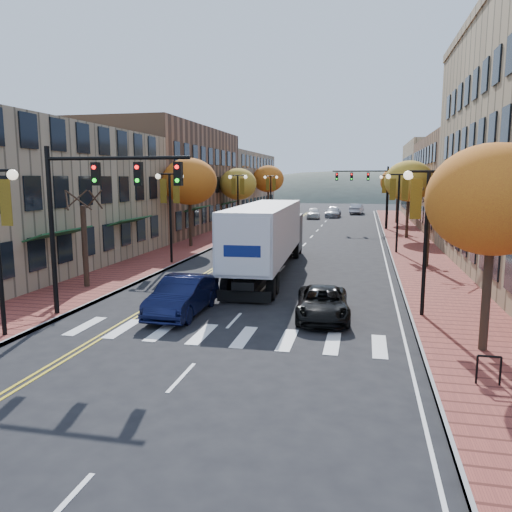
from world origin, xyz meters
The scene contains 30 objects.
ground centered at (0.00, 0.00, 0.00)m, with size 200.00×200.00×0.00m, color black.
sidewalk_left centered at (-9.00, 32.50, 0.07)m, with size 4.00×85.00×0.15m, color brown.
sidewalk_right centered at (9.00, 32.50, 0.07)m, with size 4.00×85.00×0.15m, color brown.
building_left_near centered at (-17.00, 13.00, 4.50)m, with size 12.00×22.00×9.00m, color #9E8966.
building_left_mid centered at (-17.00, 36.00, 5.50)m, with size 12.00×24.00×11.00m, color brown.
building_left_far centered at (-17.00, 61.00, 4.75)m, with size 12.00×26.00×9.50m, color #9E8966.
building_right_mid centered at (18.50, 42.00, 5.00)m, with size 15.00×24.00×10.00m, color brown.
building_right_far centered at (18.50, 64.00, 5.50)m, with size 15.00×20.00×11.00m, color #9E8966.
tree_left_a centered at (-9.00, 8.00, 2.25)m, with size 0.28×0.28×4.20m.
tree_left_b centered at (-9.00, 24.00, 5.45)m, with size 4.48×4.48×7.21m.
tree_left_c centered at (-9.00, 40.00, 5.05)m, with size 4.16×4.16×6.69m.
tree_left_d centered at (-9.00, 58.00, 5.60)m, with size 4.61×4.61×7.42m.
tree_right_a centered at (9.00, 2.00, 5.05)m, with size 4.16×4.16×6.69m.
tree_right_b centered at (9.00, 18.00, 2.25)m, with size 0.28×0.28×4.20m.
tree_right_c centered at (9.00, 34.00, 5.45)m, with size 4.48×4.48×7.21m.
tree_right_d centered at (9.00, 50.00, 5.29)m, with size 4.35×4.35×7.00m.
lamp_left_b centered at (-7.50, 16.00, 4.29)m, with size 1.96×0.36×6.05m.
lamp_left_c centered at (-7.50, 34.00, 4.29)m, with size 1.96×0.36×6.05m.
lamp_left_d centered at (-7.50, 52.00, 4.29)m, with size 1.96×0.36×6.05m.
lamp_right_a centered at (7.50, 6.00, 4.29)m, with size 1.96×0.36×6.05m.
lamp_right_b centered at (7.50, 24.00, 4.29)m, with size 1.96×0.36×6.05m.
lamp_right_c centered at (7.50, 42.00, 4.29)m, with size 1.96×0.36×6.05m.
traffic_mast_near centered at (-5.48, 3.00, 4.92)m, with size 6.10×0.35×7.00m.
traffic_mast_far centered at (5.48, 42.00, 4.92)m, with size 6.10×0.34×7.00m.
semi_truck centered at (-0.56, 14.51, 2.46)m, with size 3.37×16.94×4.21m.
navy_sedan centered at (-2.38, 4.47, 0.81)m, with size 1.72×4.92×1.62m, color black.
black_suv centered at (3.48, 5.10, 0.64)m, with size 2.11×4.58×1.27m, color black.
car_far_white centered at (-2.15, 56.62, 0.79)m, with size 1.86×4.62×1.57m, color white.
car_far_silver centered at (0.50, 59.55, 0.73)m, with size 2.04×5.03×1.46m, color #A1A2A9.
car_far_oncoming centered at (3.80, 67.10, 0.82)m, with size 1.73×4.95×1.63m, color #B6B5BE.
Camera 1 is at (5.05, -15.00, 5.74)m, focal length 35.00 mm.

